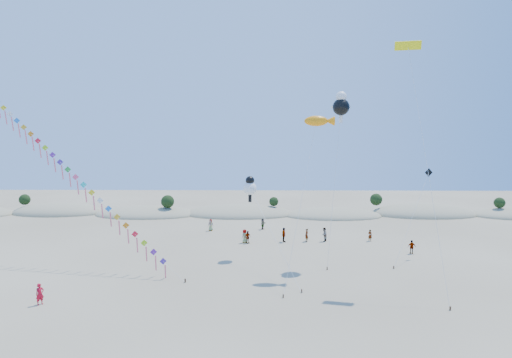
% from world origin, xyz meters
% --- Properties ---
extents(ground, '(160.00, 160.00, 0.00)m').
position_xyz_m(ground, '(0.00, 0.00, 0.00)').
color(ground, '#817459').
rests_on(ground, ground).
extents(dune_ridge, '(145.30, 11.49, 5.57)m').
position_xyz_m(dune_ridge, '(1.06, 45.14, 0.11)').
color(dune_ridge, gray).
rests_on(dune_ridge, ground).
extents(kite_train, '(26.18, 12.59, 19.69)m').
position_xyz_m(kite_train, '(-16.68, 16.57, 10.06)').
color(kite_train, '#3F2D1E').
rests_on(kite_train, ground).
extents(fish_kite, '(5.33, 8.62, 15.32)m').
position_xyz_m(fish_kite, '(9.67, 14.37, 14.77)').
color(fish_kite, '#3F2D1E').
rests_on(fish_kite, ground).
extents(cartoon_kite_low, '(5.54, 12.17, 8.99)m').
position_xyz_m(cartoon_kite_low, '(2.73, 18.92, 7.79)').
color(cartoon_kite_low, '#3F2D1E').
rests_on(cartoon_kite_low, ground).
extents(cartoon_kite_high, '(2.85, 4.87, 18.04)m').
position_xyz_m(cartoon_kite_high, '(12.38, 17.88, 16.60)').
color(cartoon_kite_high, '#3F2D1E').
rests_on(cartoon_kite_high, ground).
extents(parafoil_kite, '(2.38, 9.00, 21.99)m').
position_xyz_m(parafoil_kite, '(17.44, 12.30, 21.17)').
color(parafoil_kite, '#3F2D1E').
rests_on(parafoil_kite, ground).
extents(dark_kite, '(6.02, 6.29, 9.77)m').
position_xyz_m(dark_kite, '(21.40, 18.90, 6.82)').
color(dark_kite, '#3F2D1E').
rests_on(dark_kite, ground).
extents(flyer_foreground, '(0.72, 0.74, 1.71)m').
position_xyz_m(flyer_foreground, '(-13.43, 4.55, 0.86)').
color(flyer_foreground, red).
rests_on(flyer_foreground, ground).
extents(beachgoers, '(25.33, 13.86, 1.85)m').
position_xyz_m(beachgoers, '(7.07, 26.93, 0.84)').
color(beachgoers, slate).
rests_on(beachgoers, ground).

